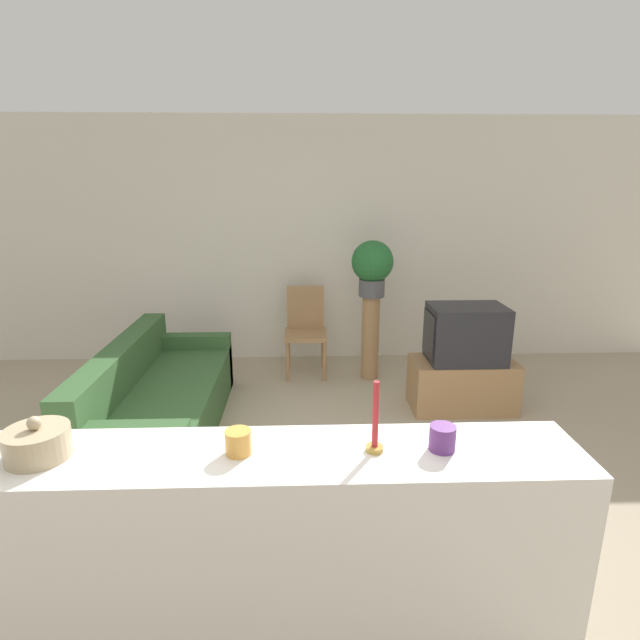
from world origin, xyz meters
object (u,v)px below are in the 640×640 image
decorative_bowl (38,443)px  television (465,334)px  couch (159,402)px  wooden_chair (306,326)px  potted_plant (372,265)px

decorative_bowl → television: bearing=44.9°
couch → decorative_bowl: (0.18, -2.06, 0.79)m
couch → decorative_bowl: 2.22m
wooden_chair → decorative_bowl: size_ratio=3.89×
potted_plant → decorative_bowl: potted_plant is taller
couch → wooden_chair: (1.22, 1.32, 0.25)m
television → potted_plant: potted_plant is taller
potted_plant → decorative_bowl: 3.64m
couch → television: size_ratio=3.06×
wooden_chair → potted_plant: 0.98m
wooden_chair → potted_plant: size_ratio=1.65×
potted_plant → wooden_chair: bearing=164.8°
potted_plant → television: bearing=-46.3°
television → couch: bearing=-171.9°
decorative_bowl → wooden_chair: bearing=73.0°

